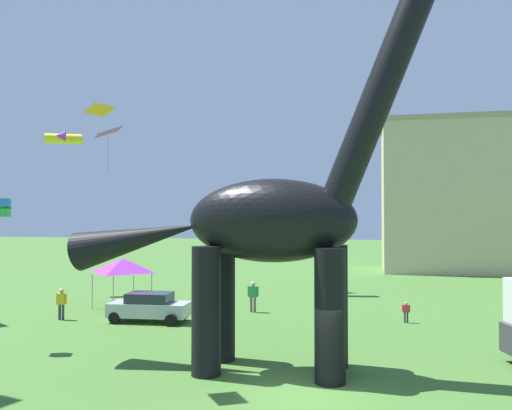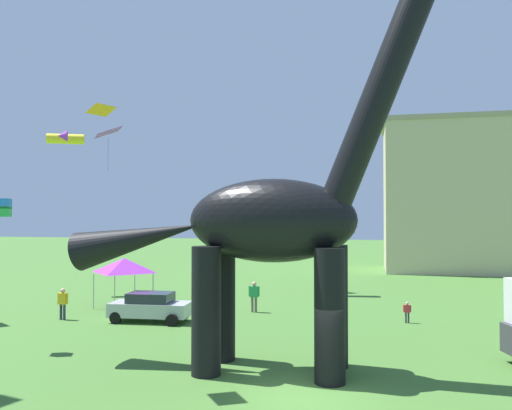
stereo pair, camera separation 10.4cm
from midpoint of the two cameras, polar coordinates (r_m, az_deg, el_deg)
name	(u,v)px [view 2 (the right image)]	position (r m, az deg, el deg)	size (l,w,h in m)	color
ground_plane	(301,396)	(17.39, 5.11, -19.90)	(240.00, 240.00, 0.00)	#42702D
dinosaur_sculpture	(270,221)	(19.12, 1.65, -1.69)	(14.35, 3.04, 15.00)	black
parked_sedan_left	(150,307)	(28.99, -11.27, -10.75)	(4.30, 2.04, 1.55)	#B7B7BC
person_photographer	(407,310)	(29.26, 16.17, -10.90)	(0.41, 0.18, 1.11)	#2D3347
person_vendor_side	(254,294)	(31.21, -0.12, -9.59)	(0.67, 0.29, 1.78)	#6B6056
person_strolling_adult	(63,301)	(30.81, -20.13, -9.71)	(0.64, 0.28, 1.70)	#2D3347
festival_canopy_tent	(124,265)	(34.21, -14.00, -6.37)	(3.15, 3.15, 3.00)	#B2B2B7
kite_far_right	(108,133)	(18.55, -15.58, 7.56)	(1.31, 1.39, 1.46)	purple
kite_near_high	(101,110)	(37.02, -16.36, 9.86)	(1.74, 2.01, 0.53)	orange
kite_apex	(316,218)	(38.67, 6.60, -1.39)	(3.09, 2.72, 0.88)	red
kite_near_low	(65,138)	(41.64, -19.95, 6.81)	(2.73, 2.69, 0.78)	yellow
kite_trailing	(4,208)	(24.79, -25.59, -0.26)	(0.71, 0.71, 0.77)	#287AE5
background_building_block	(504,195)	(59.23, 25.33, 0.95)	(24.10, 9.40, 15.64)	#CCB78E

